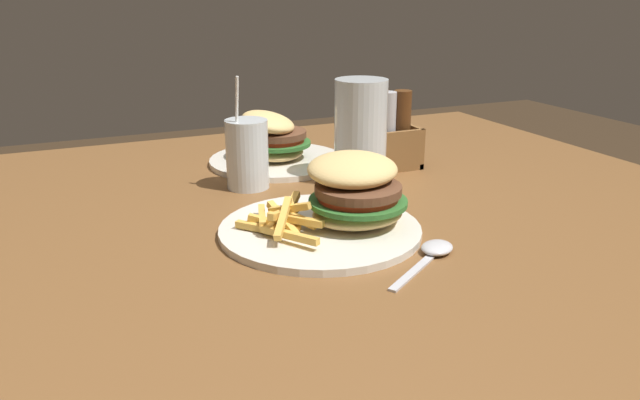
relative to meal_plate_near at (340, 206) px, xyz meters
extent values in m
cube|color=brown|center=(0.01, 0.08, -0.05)|extent=(1.28, 1.12, 0.03)
cylinder|color=brown|center=(0.58, 0.57, -0.43)|extent=(0.08, 0.08, 0.72)
cylinder|color=silver|center=(-0.03, 0.00, -0.03)|extent=(0.27, 0.27, 0.01)
ellipsoid|color=#DBB770|center=(0.02, -0.01, -0.01)|extent=(0.13, 0.11, 0.03)
cylinder|color=#2D6628|center=(0.02, -0.01, 0.01)|extent=(0.14, 0.14, 0.01)
cylinder|color=red|center=(0.02, -0.01, 0.01)|extent=(0.11, 0.11, 0.01)
cylinder|color=brown|center=(0.02, -0.01, 0.02)|extent=(0.12, 0.12, 0.01)
ellipsoid|color=#DBB770|center=(0.02, 0.01, 0.05)|extent=(0.13, 0.11, 0.05)
cube|color=gold|center=(-0.09, -0.01, 0.00)|extent=(0.05, 0.07, 0.03)
cube|color=gold|center=(-0.07, 0.03, -0.02)|extent=(0.05, 0.06, 0.03)
cube|color=gold|center=(-0.06, 0.01, -0.01)|extent=(0.04, 0.07, 0.02)
cube|color=gold|center=(-0.07, 0.02, -0.01)|extent=(0.06, 0.04, 0.02)
cube|color=gold|center=(-0.11, 0.02, -0.02)|extent=(0.05, 0.05, 0.01)
cube|color=gold|center=(-0.09, -0.04, -0.01)|extent=(0.05, 0.08, 0.01)
cube|color=gold|center=(-0.10, 0.04, -0.01)|extent=(0.03, 0.08, 0.01)
cube|color=gold|center=(-0.07, 0.01, 0.00)|extent=(0.05, 0.05, 0.02)
cube|color=gold|center=(-0.07, 0.02, 0.00)|extent=(0.06, 0.06, 0.04)
cube|color=gold|center=(-0.08, 0.01, 0.00)|extent=(0.06, 0.06, 0.02)
cube|color=gold|center=(-0.09, 0.01, -0.02)|extent=(0.06, 0.05, 0.02)
cube|color=gold|center=(-0.08, 0.01, -0.01)|extent=(0.02, 0.08, 0.04)
cube|color=gold|center=(-0.07, 0.00, -0.01)|extent=(0.06, 0.06, 0.01)
cylinder|color=silver|center=(0.13, 0.19, 0.05)|extent=(0.09, 0.09, 0.17)
cylinder|color=#B26B19|center=(0.13, 0.19, 0.04)|extent=(0.08, 0.08, 0.15)
cylinder|color=silver|center=(-0.06, 0.23, 0.02)|extent=(0.07, 0.07, 0.11)
cylinder|color=#EFA819|center=(-0.06, 0.23, 0.01)|extent=(0.06, 0.06, 0.09)
cylinder|color=white|center=(-0.07, 0.23, 0.06)|extent=(0.01, 0.02, 0.19)
ellipsoid|color=silver|center=(0.08, -0.12, -0.03)|extent=(0.06, 0.06, 0.01)
cube|color=silver|center=(0.02, -0.16, -0.03)|extent=(0.10, 0.07, 0.00)
cylinder|color=silver|center=(0.04, 0.35, -0.03)|extent=(0.25, 0.25, 0.01)
ellipsoid|color=#DBB770|center=(0.04, 0.35, -0.01)|extent=(0.14, 0.15, 0.03)
cylinder|color=#2D6628|center=(0.04, 0.35, 0.00)|extent=(0.16, 0.16, 0.01)
cylinder|color=red|center=(0.04, 0.35, 0.01)|extent=(0.13, 0.13, 0.01)
cylinder|color=brown|center=(0.04, 0.35, 0.02)|extent=(0.14, 0.14, 0.01)
ellipsoid|color=#DBB770|center=(0.03, 0.36, 0.04)|extent=(0.14, 0.15, 0.05)
cube|color=brown|center=(0.22, 0.25, -0.03)|extent=(0.09, 0.08, 0.01)
cube|color=brown|center=(0.18, 0.25, 0.00)|extent=(0.01, 0.08, 0.07)
cube|color=brown|center=(0.26, 0.25, 0.00)|extent=(0.01, 0.08, 0.07)
cube|color=brown|center=(0.22, 0.21, 0.00)|extent=(0.09, 0.01, 0.07)
cube|color=brown|center=(0.22, 0.28, 0.00)|extent=(0.09, 0.01, 0.07)
cylinder|color=#B2B2B7|center=(0.21, 0.24, 0.04)|extent=(0.03, 0.03, 0.13)
cylinder|color=#512D14|center=(0.24, 0.24, 0.04)|extent=(0.03, 0.03, 0.13)
camera|label=1|loc=(-0.34, -0.71, 0.28)|focal=35.00mm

